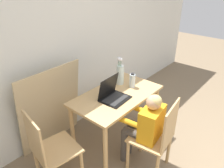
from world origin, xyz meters
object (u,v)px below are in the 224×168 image
person_seated (146,123)px  laptop (112,94)px  chair_occupied (157,137)px  water_bottle (132,81)px  chair_spare (50,150)px  flower_vase (120,73)px

person_seated → laptop: (0.00, 0.47, 0.18)m
chair_occupied → water_bottle: bearing=-129.0°
chair_spare → water_bottle: (1.19, -0.11, 0.34)m
person_seated → flower_vase: flower_vase is taller
laptop → flower_vase: 0.39m
flower_vase → water_bottle: 0.18m
chair_occupied → person_seated: bearing=-90.0°
laptop → water_bottle: size_ratio=1.77×
laptop → chair_occupied: bearing=-92.1°
chair_occupied → person_seated: (-0.02, 0.13, 0.13)m
chair_spare → person_seated: bearing=-115.5°
water_bottle → chair_occupied: bearing=-121.1°
chair_occupied → chair_spare: same height
chair_occupied → person_seated: size_ratio=0.94×
laptop → flower_vase: bearing=22.0°
flower_vase → water_bottle: (0.03, -0.17, -0.06)m
chair_spare → flower_vase: (1.16, 0.07, 0.40)m
person_seated → flower_vase: bearing=-126.5°
laptop → water_bottle: (0.37, -0.01, 0.03)m
laptop → water_bottle: 0.37m
water_bottle → person_seated: bearing=-129.0°
laptop → flower_vase: flower_vase is taller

